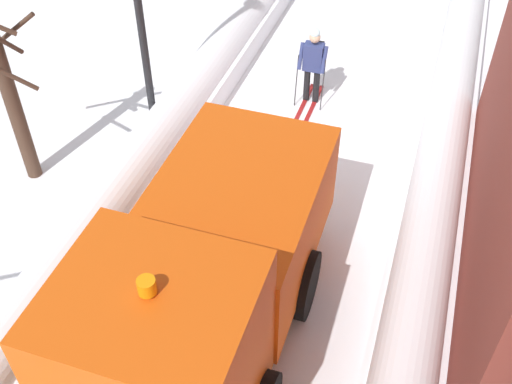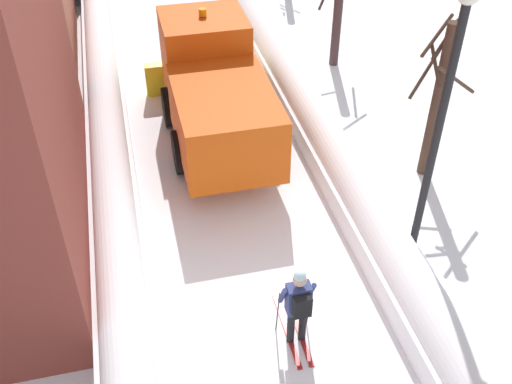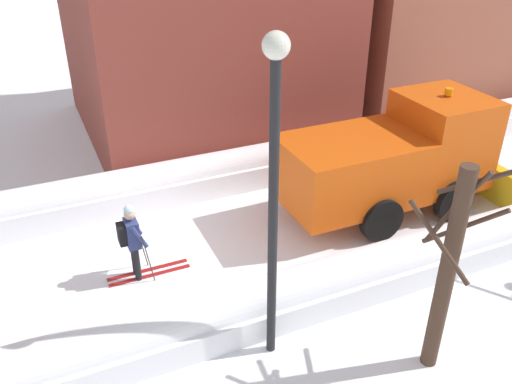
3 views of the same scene
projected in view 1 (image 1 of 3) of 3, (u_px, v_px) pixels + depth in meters
The scene contains 3 objects.
plow_truck at pixel (205, 282), 8.29m from camera, with size 3.20×5.98×3.12m.
skier at pixel (313, 62), 13.44m from camera, with size 0.62×1.80×1.81m.
bare_tree_near at pixel (7, 84), 10.79m from camera, with size 1.44×1.32×3.92m.
Camera 1 is at (-2.19, 10.56, 7.97)m, focal length 43.17 mm.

